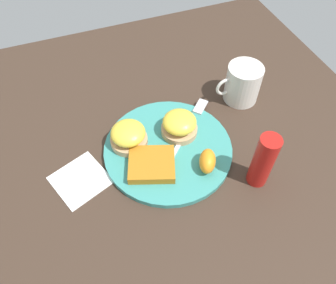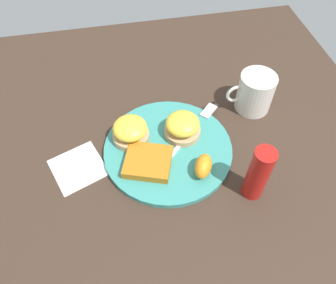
{
  "view_description": "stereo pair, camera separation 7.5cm",
  "coord_description": "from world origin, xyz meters",
  "px_view_note": "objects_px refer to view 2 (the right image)",
  "views": [
    {
      "loc": [
        0.16,
        0.43,
        0.62
      ],
      "look_at": [
        0.0,
        0.0,
        0.03
      ],
      "focal_mm": 35.0,
      "sensor_mm": 36.0,
      "label": 1
    },
    {
      "loc": [
        0.09,
        0.45,
        0.62
      ],
      "look_at": [
        0.0,
        0.0,
        0.03
      ],
      "focal_mm": 35.0,
      "sensor_mm": 36.0,
      "label": 2
    }
  ],
  "objects_px": {
    "sandwich_benedict_left": "(183,126)",
    "cup": "(255,93)",
    "orange_wedge": "(203,166)",
    "fork": "(192,131)",
    "condiment_bottle": "(258,174)",
    "sandwich_benedict_right": "(130,131)",
    "hashbrown_patty": "(148,162)"
  },
  "relations": [
    {
      "from": "sandwich_benedict_left",
      "to": "cup",
      "type": "distance_m",
      "value": 0.21
    },
    {
      "from": "orange_wedge",
      "to": "fork",
      "type": "distance_m",
      "value": 0.12
    },
    {
      "from": "orange_wedge",
      "to": "cup",
      "type": "relative_size",
      "value": 0.49
    },
    {
      "from": "fork",
      "to": "condiment_bottle",
      "type": "relative_size",
      "value": 1.32
    },
    {
      "from": "orange_wedge",
      "to": "condiment_bottle",
      "type": "height_order",
      "value": "condiment_bottle"
    },
    {
      "from": "orange_wedge",
      "to": "condiment_bottle",
      "type": "distance_m",
      "value": 0.12
    },
    {
      "from": "sandwich_benedict_left",
      "to": "fork",
      "type": "height_order",
      "value": "sandwich_benedict_left"
    },
    {
      "from": "sandwich_benedict_right",
      "to": "cup",
      "type": "bearing_deg",
      "value": -170.48
    },
    {
      "from": "sandwich_benedict_left",
      "to": "orange_wedge",
      "type": "height_order",
      "value": "sandwich_benedict_left"
    },
    {
      "from": "hashbrown_patty",
      "to": "fork",
      "type": "bearing_deg",
      "value": -148.31
    },
    {
      "from": "fork",
      "to": "cup",
      "type": "relative_size",
      "value": 1.53
    },
    {
      "from": "orange_wedge",
      "to": "fork",
      "type": "height_order",
      "value": "orange_wedge"
    },
    {
      "from": "hashbrown_patty",
      "to": "cup",
      "type": "xyz_separation_m",
      "value": [
        -0.3,
        -0.14,
        0.03
      ]
    },
    {
      "from": "orange_wedge",
      "to": "cup",
      "type": "height_order",
      "value": "cup"
    },
    {
      "from": "sandwich_benedict_right",
      "to": "cup",
      "type": "relative_size",
      "value": 0.71
    },
    {
      "from": "hashbrown_patty",
      "to": "condiment_bottle",
      "type": "relative_size",
      "value": 0.72
    },
    {
      "from": "orange_wedge",
      "to": "sandwich_benedict_left",
      "type": "bearing_deg",
      "value": -80.21
    },
    {
      "from": "hashbrown_patty",
      "to": "condiment_bottle",
      "type": "bearing_deg",
      "value": 153.5
    },
    {
      "from": "sandwich_benedict_left",
      "to": "condiment_bottle",
      "type": "distance_m",
      "value": 0.21
    },
    {
      "from": "sandwich_benedict_left",
      "to": "sandwich_benedict_right",
      "type": "distance_m",
      "value": 0.12
    },
    {
      "from": "hashbrown_patty",
      "to": "cup",
      "type": "distance_m",
      "value": 0.33
    },
    {
      "from": "fork",
      "to": "hashbrown_patty",
      "type": "bearing_deg",
      "value": 31.69
    },
    {
      "from": "orange_wedge",
      "to": "condiment_bottle",
      "type": "relative_size",
      "value": 0.43
    },
    {
      "from": "cup",
      "to": "condiment_bottle",
      "type": "distance_m",
      "value": 0.26
    },
    {
      "from": "hashbrown_patty",
      "to": "condiment_bottle",
      "type": "height_order",
      "value": "condiment_bottle"
    },
    {
      "from": "sandwich_benedict_right",
      "to": "condiment_bottle",
      "type": "height_order",
      "value": "condiment_bottle"
    },
    {
      "from": "sandwich_benedict_right",
      "to": "cup",
      "type": "distance_m",
      "value": 0.33
    },
    {
      "from": "hashbrown_patty",
      "to": "cup",
      "type": "relative_size",
      "value": 0.83
    },
    {
      "from": "sandwich_benedict_left",
      "to": "hashbrown_patty",
      "type": "distance_m",
      "value": 0.12
    },
    {
      "from": "condiment_bottle",
      "to": "hashbrown_patty",
      "type": "bearing_deg",
      "value": -26.5
    },
    {
      "from": "sandwich_benedict_left",
      "to": "sandwich_benedict_right",
      "type": "relative_size",
      "value": 1.0
    },
    {
      "from": "cup",
      "to": "condiment_bottle",
      "type": "height_order",
      "value": "condiment_bottle"
    }
  ]
}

